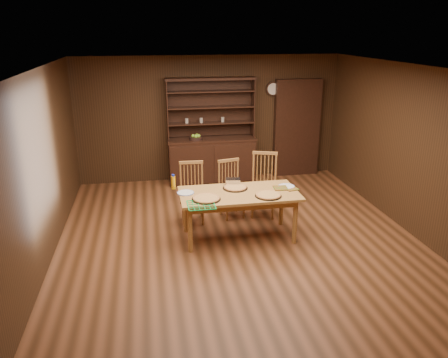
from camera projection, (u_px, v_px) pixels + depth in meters
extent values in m
plane|color=brown|center=(238.00, 238.00, 6.83)|extent=(6.00, 6.00, 0.00)
plane|color=white|center=(240.00, 68.00, 5.98)|extent=(6.00, 6.00, 0.00)
plane|color=#392212|center=(210.00, 119.00, 9.20)|extent=(5.50, 0.00, 5.50)
plane|color=#392212|center=(315.00, 259.00, 3.62)|extent=(5.50, 0.00, 5.50)
plane|color=#392212|center=(42.00, 169.00, 5.95)|extent=(0.00, 6.00, 6.00)
plane|color=#392212|center=(410.00, 150.00, 6.86)|extent=(0.00, 6.00, 6.00)
cube|color=black|center=(212.00, 161.00, 9.23)|extent=(1.80, 0.50, 0.90)
cube|color=black|center=(212.00, 139.00, 9.08)|extent=(1.84, 0.52, 0.04)
cube|color=black|center=(210.00, 107.00, 9.09)|extent=(1.80, 0.02, 1.20)
cube|color=black|center=(167.00, 110.00, 8.80)|extent=(0.02, 0.32, 1.20)
cube|color=black|center=(253.00, 107.00, 9.09)|extent=(0.02, 0.32, 1.20)
cube|color=black|center=(210.00, 79.00, 8.75)|extent=(1.84, 0.34, 0.05)
cylinder|color=gray|center=(187.00, 121.00, 8.94)|extent=(0.07, 0.07, 0.10)
cylinder|color=gray|center=(201.00, 120.00, 8.99)|extent=(0.07, 0.07, 0.10)
cube|color=black|center=(297.00, 128.00, 9.50)|extent=(1.00, 0.18, 2.10)
cylinder|color=black|center=(273.00, 89.00, 9.19)|extent=(0.30, 0.04, 0.30)
cylinder|color=silver|center=(273.00, 89.00, 9.16)|extent=(0.24, 0.01, 0.24)
cube|color=#BB8241|center=(239.00, 194.00, 6.63)|extent=(1.80, 0.90, 0.04)
cylinder|color=#BB8241|center=(190.00, 230.00, 6.30)|extent=(0.07, 0.07, 0.71)
cylinder|color=#BB8241|center=(186.00, 211.00, 6.94)|extent=(0.07, 0.07, 0.71)
cylinder|color=#BB8241|center=(295.00, 222.00, 6.57)|extent=(0.07, 0.07, 0.71)
cylinder|color=#BB8241|center=(281.00, 205.00, 7.20)|extent=(0.07, 0.07, 0.71)
cube|color=#A27337|center=(192.00, 198.00, 7.28)|extent=(0.44, 0.42, 0.04)
cylinder|color=#A27337|center=(183.00, 214.00, 7.19)|extent=(0.04, 0.04, 0.41)
cylinder|color=#A27337|center=(183.00, 207.00, 7.47)|extent=(0.04, 0.04, 0.41)
cylinder|color=#A27337|center=(203.00, 214.00, 7.23)|extent=(0.04, 0.04, 0.41)
cylinder|color=#A27337|center=(202.00, 207.00, 7.51)|extent=(0.04, 0.04, 0.41)
cube|color=#A27337|center=(191.00, 162.00, 7.25)|extent=(0.40, 0.06, 0.05)
cube|color=#A27337|center=(232.00, 194.00, 7.49)|extent=(0.48, 0.47, 0.04)
cylinder|color=#A27337|center=(227.00, 210.00, 7.38)|extent=(0.04, 0.04, 0.40)
cylinder|color=#A27337|center=(221.00, 204.00, 7.63)|extent=(0.04, 0.04, 0.40)
cylinder|color=#A27337|center=(244.00, 207.00, 7.49)|extent=(0.04, 0.04, 0.40)
cylinder|color=#A27337|center=(237.00, 201.00, 7.74)|extent=(0.04, 0.04, 0.40)
cube|color=#A27337|center=(229.00, 160.00, 7.45)|extent=(0.39, 0.12, 0.05)
cube|color=#A27337|center=(263.00, 190.00, 7.52)|extent=(0.57, 0.55, 0.04)
cylinder|color=#A27337|center=(252.00, 206.00, 7.48)|extent=(0.04, 0.04, 0.45)
cylinder|color=#A27337|center=(254.00, 199.00, 7.78)|extent=(0.04, 0.04, 0.45)
cylinder|color=#A27337|center=(273.00, 207.00, 7.43)|extent=(0.04, 0.04, 0.45)
cylinder|color=#A27337|center=(273.00, 200.00, 7.73)|extent=(0.04, 0.04, 0.45)
cube|color=#A27337|center=(265.00, 153.00, 7.49)|extent=(0.42, 0.17, 0.05)
cylinder|color=black|center=(206.00, 199.00, 6.35)|extent=(0.42, 0.42, 0.01)
cylinder|color=tan|center=(206.00, 198.00, 6.35)|extent=(0.39, 0.39, 0.02)
torus|color=#C18345|center=(206.00, 198.00, 6.35)|extent=(0.40, 0.40, 0.03)
cylinder|color=black|center=(268.00, 196.00, 6.48)|extent=(0.40, 0.40, 0.01)
cylinder|color=tan|center=(268.00, 195.00, 6.47)|extent=(0.37, 0.37, 0.02)
torus|color=#C18345|center=(268.00, 195.00, 6.47)|extent=(0.37, 0.37, 0.03)
cylinder|color=black|center=(235.00, 188.00, 6.79)|extent=(0.39, 0.39, 0.01)
cylinder|color=tan|center=(235.00, 187.00, 6.78)|extent=(0.35, 0.35, 0.02)
torus|color=#C18345|center=(235.00, 187.00, 6.78)|extent=(0.36, 0.36, 0.03)
cylinder|color=silver|center=(186.00, 193.00, 6.59)|extent=(0.26, 0.26, 0.01)
torus|color=#35489F|center=(186.00, 193.00, 6.59)|extent=(0.26, 0.26, 0.01)
cylinder|color=silver|center=(286.00, 186.00, 6.86)|extent=(0.26, 0.26, 0.01)
torus|color=#35489F|center=(286.00, 186.00, 6.86)|extent=(0.26, 0.26, 0.01)
cube|color=silver|center=(233.00, 181.00, 6.96)|extent=(0.25, 0.20, 0.09)
cylinder|color=#FBAA0D|center=(173.00, 183.00, 6.74)|extent=(0.06, 0.06, 0.20)
cylinder|color=#1324A2|center=(173.00, 175.00, 6.70)|extent=(0.04, 0.04, 0.03)
cube|color=#A02112|center=(291.00, 189.00, 6.76)|extent=(0.22, 0.22, 0.01)
cube|color=#A02112|center=(281.00, 188.00, 6.79)|extent=(0.23, 0.23, 0.02)
cylinder|color=black|center=(196.00, 138.00, 8.96)|extent=(0.27, 0.27, 0.06)
sphere|color=#98D338|center=(193.00, 136.00, 8.93)|extent=(0.08, 0.08, 0.08)
sphere|color=#98D338|center=(197.00, 135.00, 8.98)|extent=(0.08, 0.08, 0.08)
sphere|color=#98D338|center=(196.00, 136.00, 8.90)|extent=(0.08, 0.08, 0.08)
sphere|color=#98D338|center=(199.00, 136.00, 8.93)|extent=(0.08, 0.08, 0.08)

